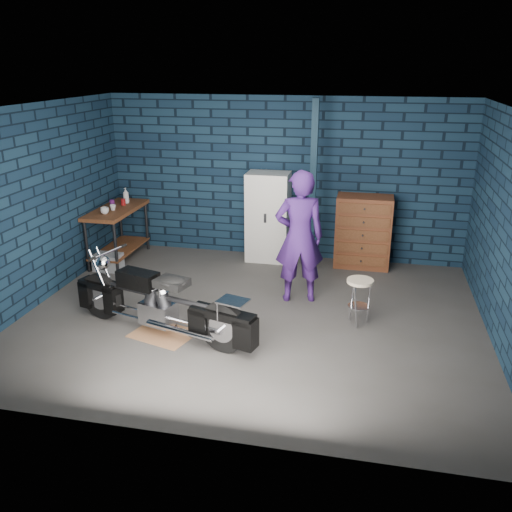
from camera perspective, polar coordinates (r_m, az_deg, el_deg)
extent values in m
plane|color=#454240|center=(7.27, -0.46, -6.41)|extent=(6.00, 6.00, 0.00)
cube|color=#0F2133|center=(9.16, 2.94, 8.10)|extent=(6.00, 0.02, 2.70)
cube|color=#0F2133|center=(7.97, -22.14, 4.84)|extent=(0.02, 5.00, 2.70)
cube|color=#0F2133|center=(6.81, 24.98, 2.05)|extent=(0.02, 5.00, 2.70)
cube|color=silver|center=(6.54, -0.52, 15.32)|extent=(6.00, 5.00, 0.02)
cube|color=#102635|center=(8.56, 6.00, 7.17)|extent=(0.10, 0.10, 2.70)
cube|color=brown|center=(9.44, -14.29, 2.23)|extent=(0.60, 1.40, 0.91)
cube|color=#9A6743|center=(6.93, -9.73, -8.07)|extent=(0.88, 0.75, 0.01)
imported|color=#401D6D|center=(7.47, 4.58, 2.00)|extent=(0.77, 0.60, 1.87)
cube|color=gray|center=(9.13, -15.30, -0.61)|extent=(0.43, 0.30, 0.27)
cube|color=silver|center=(9.09, 1.27, 4.11)|extent=(0.70, 0.50, 1.50)
cube|color=brown|center=(8.98, 11.20, 2.49)|extent=(0.89, 0.49, 1.18)
imported|color=beige|center=(9.00, -15.64, 4.63)|extent=(0.15, 0.15, 0.10)
imported|color=beige|center=(9.19, -14.83, 4.96)|extent=(0.13, 0.13, 0.09)
cylinder|color=#5D1A6A|center=(9.44, -14.90, 5.40)|extent=(0.09, 0.09, 0.11)
cylinder|color=maroon|center=(9.47, -13.80, 5.55)|extent=(0.09, 0.09, 0.11)
imported|color=gray|center=(9.58, -13.54, 6.22)|extent=(0.11, 0.11, 0.27)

